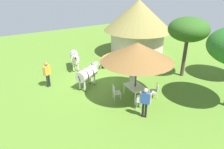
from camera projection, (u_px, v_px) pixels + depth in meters
name	position (u px, v px, depth m)	size (l,w,h in m)	color
ground_plane	(101.00, 84.00, 13.98)	(36.00, 36.00, 0.00)	#557E29
thatched_hut	(138.00, 24.00, 18.88)	(6.29, 6.29, 4.93)	beige
shade_umbrella	(137.00, 52.00, 11.26)	(4.12, 4.12, 3.38)	#4E3B2D
patio_dining_table	(135.00, 87.00, 12.18)	(1.38, 1.00, 0.74)	silver
patio_chair_east_end	(140.00, 100.00, 11.16)	(0.57, 0.58, 0.90)	white
patio_chair_near_hut	(155.00, 90.00, 12.17)	(0.60, 0.60, 0.90)	silver
patio_chair_near_lawn	(133.00, 81.00, 13.32)	(0.59, 0.59, 0.90)	silver
patio_chair_west_end	(115.00, 92.00, 12.01)	(0.56, 0.54, 0.90)	silver
guest_beside_umbrella	(145.00, 100.00, 10.24)	(0.48, 0.45, 1.67)	black
standing_watcher	(47.00, 72.00, 13.27)	(0.41, 0.55, 1.72)	black
striped_lounge_chair	(104.00, 65.00, 16.49)	(0.94, 0.78, 0.63)	#359E7A
zebra_nearest_camera	(75.00, 57.00, 16.02)	(2.12, 1.06, 1.53)	silver
zebra_by_umbrella	(87.00, 74.00, 13.25)	(1.27, 1.90, 1.49)	silver
acacia_tree_far_lawn	(188.00, 30.00, 13.87)	(2.75, 2.75, 4.24)	#4D3630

